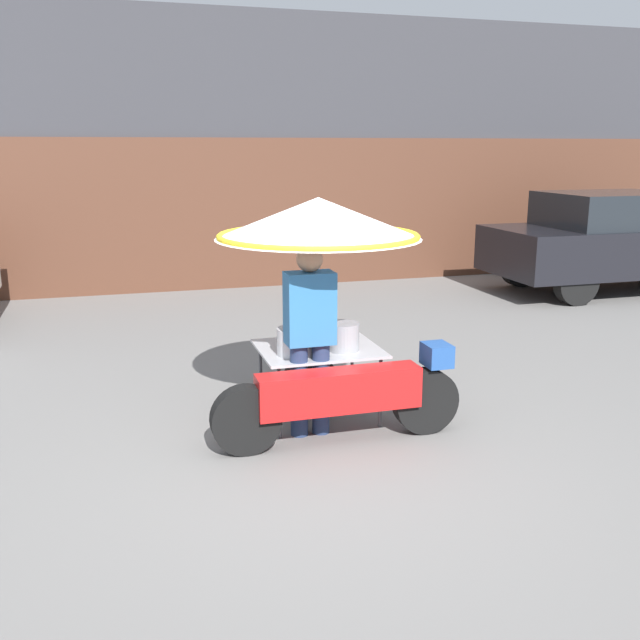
% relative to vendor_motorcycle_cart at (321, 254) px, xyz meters
% --- Properties ---
extents(ground_plane, '(36.00, 36.00, 0.00)m').
position_rel_vendor_motorcycle_cart_xyz_m(ground_plane, '(-0.25, -0.68, -1.42)').
color(ground_plane, slate).
extents(shopfront_building, '(28.00, 2.06, 4.33)m').
position_rel_vendor_motorcycle_cart_xyz_m(shopfront_building, '(-0.25, 7.02, 0.73)').
color(shopfront_building, '#38383D').
rests_on(shopfront_building, ground).
extents(vendor_motorcycle_cart, '(2.00, 1.68, 1.87)m').
position_rel_vendor_motorcycle_cart_xyz_m(vendor_motorcycle_cart, '(0.00, 0.00, 0.00)').
color(vendor_motorcycle_cart, black).
rests_on(vendor_motorcycle_cart, ground).
extents(vendor_person, '(0.38, 0.22, 1.53)m').
position_rel_vendor_motorcycle_cart_xyz_m(vendor_person, '(-0.17, -0.26, -0.57)').
color(vendor_person, navy).
rests_on(vendor_person, ground).
extents(parked_car, '(4.16, 1.77, 1.57)m').
position_rel_vendor_motorcycle_cart_xyz_m(parked_car, '(6.10, 4.04, -0.61)').
color(parked_car, black).
rests_on(parked_car, ground).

